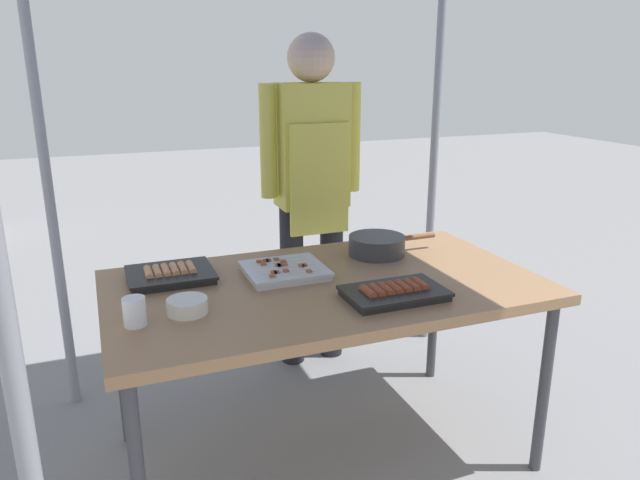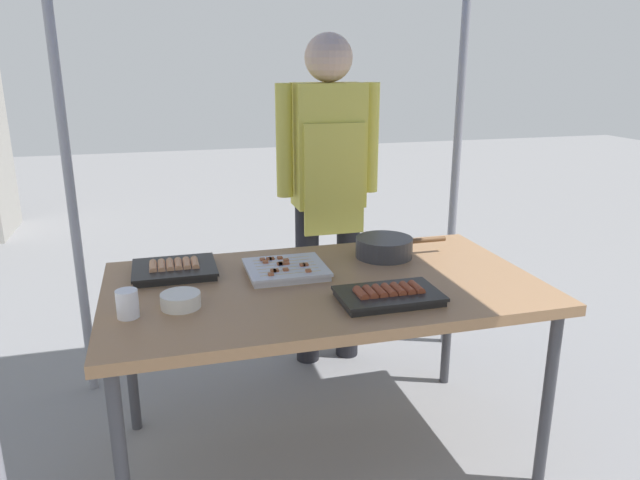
{
  "view_description": "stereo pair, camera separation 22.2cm",
  "coord_description": "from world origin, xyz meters",
  "px_view_note": "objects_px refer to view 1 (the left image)",
  "views": [
    {
      "loc": [
        -0.78,
        -1.93,
        1.54
      ],
      "look_at": [
        0.0,
        0.05,
        0.9
      ],
      "focal_mm": 33.38,
      "sensor_mm": 36.0,
      "label": 1
    },
    {
      "loc": [
        -0.57,
        -2.0,
        1.54
      ],
      "look_at": [
        0.0,
        0.05,
        0.9
      ],
      "focal_mm": 33.38,
      "sensor_mm": 36.0,
      "label": 2
    }
  ],
  "objects_px": {
    "stall_table": "(325,295)",
    "tray_grilled_sausages": "(394,292)",
    "vendor_woman": "(312,176)",
    "tray_pork_links": "(170,274)",
    "condiment_bowl": "(187,306)",
    "cooking_wok": "(377,244)",
    "tray_meat_skewers": "(284,270)",
    "drink_cup_near_edge": "(135,312)"
  },
  "relations": [
    {
      "from": "stall_table",
      "to": "tray_meat_skewers",
      "type": "xyz_separation_m",
      "value": [
        -0.12,
        0.13,
        0.07
      ]
    },
    {
      "from": "tray_grilled_sausages",
      "to": "drink_cup_near_edge",
      "type": "height_order",
      "value": "drink_cup_near_edge"
    },
    {
      "from": "cooking_wok",
      "to": "drink_cup_near_edge",
      "type": "bearing_deg",
      "value": -160.42
    },
    {
      "from": "stall_table",
      "to": "vendor_woman",
      "type": "height_order",
      "value": "vendor_woman"
    },
    {
      "from": "cooking_wok",
      "to": "vendor_woman",
      "type": "bearing_deg",
      "value": 98.1
    },
    {
      "from": "cooking_wok",
      "to": "condiment_bowl",
      "type": "relative_size",
      "value": 2.99
    },
    {
      "from": "tray_meat_skewers",
      "to": "condiment_bowl",
      "type": "height_order",
      "value": "condiment_bowl"
    },
    {
      "from": "drink_cup_near_edge",
      "to": "condiment_bowl",
      "type": "bearing_deg",
      "value": 12.58
    },
    {
      "from": "tray_meat_skewers",
      "to": "stall_table",
      "type": "bearing_deg",
      "value": -48.18
    },
    {
      "from": "stall_table",
      "to": "tray_pork_links",
      "type": "height_order",
      "value": "tray_pork_links"
    },
    {
      "from": "tray_pork_links",
      "to": "drink_cup_near_edge",
      "type": "bearing_deg",
      "value": -112.76
    },
    {
      "from": "stall_table",
      "to": "tray_pork_links",
      "type": "distance_m",
      "value": 0.59
    },
    {
      "from": "tray_meat_skewers",
      "to": "condiment_bowl",
      "type": "relative_size",
      "value": 2.29
    },
    {
      "from": "stall_table",
      "to": "cooking_wok",
      "type": "relative_size",
      "value": 4.01
    },
    {
      "from": "tray_meat_skewers",
      "to": "drink_cup_near_edge",
      "type": "distance_m",
      "value": 0.64
    },
    {
      "from": "tray_grilled_sausages",
      "to": "tray_meat_skewers",
      "type": "height_order",
      "value": "tray_grilled_sausages"
    },
    {
      "from": "cooking_wok",
      "to": "condiment_bowl",
      "type": "xyz_separation_m",
      "value": [
        -0.86,
        -0.33,
        -0.02
      ]
    },
    {
      "from": "drink_cup_near_edge",
      "to": "cooking_wok",
      "type": "bearing_deg",
      "value": 19.58
    },
    {
      "from": "stall_table",
      "to": "tray_grilled_sausages",
      "type": "bearing_deg",
      "value": -54.41
    },
    {
      "from": "condiment_bowl",
      "to": "vendor_woman",
      "type": "xyz_separation_m",
      "value": [
        0.78,
        0.9,
        0.22
      ]
    },
    {
      "from": "condiment_bowl",
      "to": "cooking_wok",
      "type": "bearing_deg",
      "value": 20.88
    },
    {
      "from": "tray_meat_skewers",
      "to": "drink_cup_near_edge",
      "type": "xyz_separation_m",
      "value": [
        -0.58,
        -0.27,
        0.03
      ]
    },
    {
      "from": "tray_pork_links",
      "to": "vendor_woman",
      "type": "bearing_deg",
      "value": 35.41
    },
    {
      "from": "cooking_wok",
      "to": "stall_table",
      "type": "bearing_deg",
      "value": -145.78
    },
    {
      "from": "condiment_bowl",
      "to": "tray_pork_links",
      "type": "bearing_deg",
      "value": 91.21
    },
    {
      "from": "tray_pork_links",
      "to": "condiment_bowl",
      "type": "bearing_deg",
      "value": -88.79
    },
    {
      "from": "stall_table",
      "to": "cooking_wok",
      "type": "xyz_separation_m",
      "value": [
        0.33,
        0.23,
        0.1
      ]
    },
    {
      "from": "vendor_woman",
      "to": "condiment_bowl",
      "type": "bearing_deg",
      "value": 49.27
    },
    {
      "from": "stall_table",
      "to": "tray_meat_skewers",
      "type": "bearing_deg",
      "value": 131.82
    },
    {
      "from": "stall_table",
      "to": "vendor_woman",
      "type": "relative_size",
      "value": 0.96
    },
    {
      "from": "vendor_woman",
      "to": "drink_cup_near_edge",
      "type": "bearing_deg",
      "value": 44.85
    },
    {
      "from": "stall_table",
      "to": "vendor_woman",
      "type": "bearing_deg",
      "value": 72.65
    },
    {
      "from": "stall_table",
      "to": "drink_cup_near_edge",
      "type": "distance_m",
      "value": 0.71
    },
    {
      "from": "tray_pork_links",
      "to": "vendor_woman",
      "type": "xyz_separation_m",
      "value": [
        0.78,
        0.56,
        0.23
      ]
    },
    {
      "from": "tray_grilled_sausages",
      "to": "condiment_bowl",
      "type": "bearing_deg",
      "value": 169.22
    },
    {
      "from": "stall_table",
      "to": "tray_meat_skewers",
      "type": "height_order",
      "value": "tray_meat_skewers"
    },
    {
      "from": "tray_pork_links",
      "to": "condiment_bowl",
      "type": "relative_size",
      "value": 2.37
    },
    {
      "from": "condiment_bowl",
      "to": "drink_cup_near_edge",
      "type": "height_order",
      "value": "drink_cup_near_edge"
    },
    {
      "from": "drink_cup_near_edge",
      "to": "vendor_woman",
      "type": "height_order",
      "value": "vendor_woman"
    },
    {
      "from": "tray_grilled_sausages",
      "to": "condiment_bowl",
      "type": "xyz_separation_m",
      "value": [
        -0.69,
        0.13,
        0.0
      ]
    },
    {
      "from": "tray_meat_skewers",
      "to": "tray_grilled_sausages",
      "type": "bearing_deg",
      "value": -52.06
    },
    {
      "from": "tray_grilled_sausages",
      "to": "condiment_bowl",
      "type": "height_order",
      "value": "tray_grilled_sausages"
    }
  ]
}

